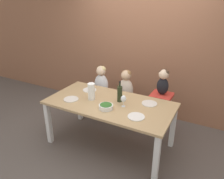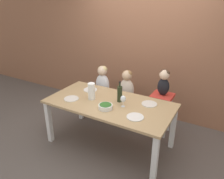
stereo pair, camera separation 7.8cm
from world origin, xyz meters
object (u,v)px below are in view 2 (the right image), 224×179
Objects in this scene: chair_far_center at (126,104)px; person_baby_right at (164,81)px; wine_glass_near at (123,99)px; chair_far_left at (103,98)px; salad_bowl_large at (106,106)px; dinner_plate_front_left at (71,99)px; dinner_plate_back_left at (90,90)px; dinner_plate_back_right at (149,104)px; paper_towel_roll at (92,91)px; wine_bottle at (120,94)px; person_child_center at (127,85)px; dinner_plate_front_right at (135,117)px; chair_right_highchair at (162,104)px; person_child_left at (103,80)px.

person_baby_right reaches higher than chair_far_center.
person_baby_right is at bearing 64.80° from wine_glass_near.
person_baby_right is (1.15, 0.00, 0.57)m from chair_far_left.
salad_bowl_large is at bearing -135.16° from wine_glass_near.
dinner_plate_front_left is 1.00× the size of dinner_plate_back_left.
dinner_plate_back_right reaches higher than chair_far_left.
paper_towel_roll is at bearing -177.94° from wine_glass_near.
chair_far_center is 1.41× the size of wine_bottle.
dinner_plate_front_right is at bearing -58.04° from person_child_center.
person_child_center is at bearing 141.16° from dinner_plate_back_right.
salad_bowl_large is 0.65m from dinner_plate_back_right.
chair_far_center is at bearing 122.00° from dinner_plate_front_right.
person_child_center is 0.68m from person_baby_right.
chair_far_center is 2.29× the size of salad_bowl_large.
wine_glass_near is at bearing -67.58° from chair_far_center.
dinner_plate_front_right is (0.58, -0.93, 0.37)m from chair_far_center.
dinner_plate_front_left reaches higher than chair_far_left.
chair_far_center is 1.15m from dinner_plate_front_right.
dinner_plate_front_left is at bearing -141.47° from chair_right_highchair.
wine_bottle reaches higher than chair_far_left.
person_baby_right is 1.89× the size of dinner_plate_back_left.
person_baby_right is 0.53m from dinner_plate_back_right.
dinner_plate_back_right is (0.48, 0.43, -0.04)m from salad_bowl_large.
paper_towel_roll is (-0.22, -0.75, 0.49)m from chair_far_center.
paper_towel_roll is (-0.87, -0.76, -0.08)m from person_baby_right.
chair_far_left is 2.67× the size of wine_glass_near.
chair_far_center is at bearing 47.60° from dinner_plate_back_left.
paper_towel_roll is 0.88m from dinner_plate_back_right.
wine_glass_near is at bearing -42.36° from chair_far_left.
chair_right_highchair is 3.16× the size of dinner_plate_back_right.
person_child_left reaches higher than chair_right_highchair.
chair_far_center is at bearing 180.00° from chair_right_highchair.
dinner_plate_back_left is at bearing 128.75° from paper_towel_roll.
person_child_left reaches higher than dinner_plate_back_left.
person_baby_right is at bearing 60.06° from salad_bowl_large.
wine_bottle reaches higher than paper_towel_roll.
person_child_left is 0.50m from person_child_center.
dinner_plate_front_left is at bearing 179.20° from dinner_plate_front_right.
wine_glass_near is 0.79m from dinner_plate_back_left.
chair_right_highchair is 0.68m from person_child_center.
salad_bowl_large is at bearing -82.45° from chair_far_center.
salad_bowl_large is 0.88× the size of dinner_plate_front_left.
salad_bowl_large is (-0.06, -0.30, -0.09)m from wine_bottle.
wine_glass_near is at bearing -140.46° from dinner_plate_back_right.
salad_bowl_large is at bearing -101.74° from wine_bottle.
dinner_plate_back_left is 1.11m from dinner_plate_front_right.
dinner_plate_back_left is at bearing 179.83° from dinner_plate_back_right.
chair_far_center is at bearing -0.14° from person_child_left.
dinner_plate_back_right is at bearing -38.76° from chair_far_center.
wine_bottle is (0.69, -0.62, 0.13)m from person_child_left.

